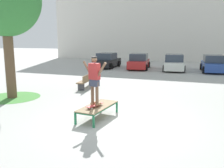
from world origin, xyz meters
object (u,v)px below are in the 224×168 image
(car_red, at_px, (139,62))
(park_bench, at_px, (88,80))
(skateboard, at_px, (95,105))
(car_white, at_px, (174,63))
(car_black, at_px, (107,61))
(skater, at_px, (95,77))
(car_blue, at_px, (213,64))
(skate_box, at_px, (98,107))

(car_red, relative_size, park_bench, 1.79)
(skateboard, height_order, car_white, car_white)
(car_white, bearing_deg, skateboard, -94.15)
(car_black, bearing_deg, skater, -70.14)
(car_blue, bearing_deg, car_red, -179.54)
(skate_box, distance_m, skater, 1.14)
(skateboard, xyz_separation_m, car_blue, (4.45, 15.45, 0.15))
(skater, height_order, car_black, skater)
(car_black, height_order, car_red, same)
(skateboard, distance_m, skater, 0.99)
(car_white, bearing_deg, park_bench, -111.61)
(car_black, relative_size, car_red, 0.97)
(skateboard, height_order, skater, skater)
(skate_box, xyz_separation_m, skateboard, (-0.02, -0.20, 0.12))
(skate_box, bearing_deg, car_white, 85.86)
(skateboard, relative_size, car_red, 0.19)
(car_black, distance_m, car_red, 3.35)
(skateboard, distance_m, car_black, 16.42)
(car_red, bearing_deg, skateboard, -81.75)
(car_white, bearing_deg, skate_box, -94.14)
(skate_box, relative_size, car_white, 0.45)
(car_red, bearing_deg, skater, -81.75)
(car_blue, relative_size, park_bench, 1.78)
(car_black, bearing_deg, park_bench, -75.03)
(skater, relative_size, car_white, 0.39)
(skateboard, height_order, car_red, car_red)
(skater, height_order, car_white, skater)
(skateboard, xyz_separation_m, car_red, (-2.23, 15.39, 0.15))
(skate_box, distance_m, skateboard, 0.24)
(car_white, xyz_separation_m, car_blue, (3.34, 0.14, 0.00))
(skateboard, distance_m, car_red, 15.56)
(skateboard, bearing_deg, car_blue, 73.92)
(car_red, bearing_deg, skate_box, -81.58)
(car_black, bearing_deg, car_white, -1.13)
(car_red, height_order, car_white, same)
(skateboard, bearing_deg, park_bench, 118.42)
(car_red, relative_size, car_blue, 1.01)
(skater, xyz_separation_m, car_white, (1.11, 15.31, -0.84))
(car_black, bearing_deg, skate_box, -69.84)
(car_black, distance_m, car_blue, 10.03)
(car_black, bearing_deg, skateboard, -70.14)
(skater, relative_size, car_red, 0.39)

